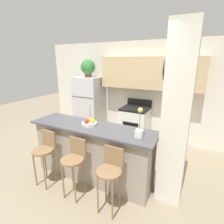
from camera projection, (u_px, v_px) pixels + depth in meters
ground_plane at (93, 177)px, 3.23m from camera, size 14.00×14.00×0.00m
wall_back at (142, 84)px, 4.53m from camera, size 5.60×0.38×2.55m
pillar_right at (176, 119)px, 2.41m from camera, size 0.38×0.32×2.55m
counter_bar at (92, 152)px, 3.08m from camera, size 2.24×0.62×1.00m
refrigerator at (89, 105)px, 5.11m from camera, size 0.74×0.67×1.62m
stove_range at (135, 124)px, 4.60m from camera, size 0.67×0.64×1.07m
bar_stool_left at (45, 151)px, 2.91m from camera, size 0.35×0.35×0.93m
bar_stool_mid at (74, 160)px, 2.64m from camera, size 0.35×0.35×0.93m
bar_stool_right at (110, 172)px, 2.36m from camera, size 0.35×0.35×0.93m
potted_plant_on_fridge at (88, 67)px, 4.81m from camera, size 0.40×0.40×0.47m
orchid_vase at (139, 128)px, 2.48m from camera, size 0.10×0.10×0.44m
fruit_bowl at (89, 123)px, 2.98m from camera, size 0.26×0.26×0.12m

